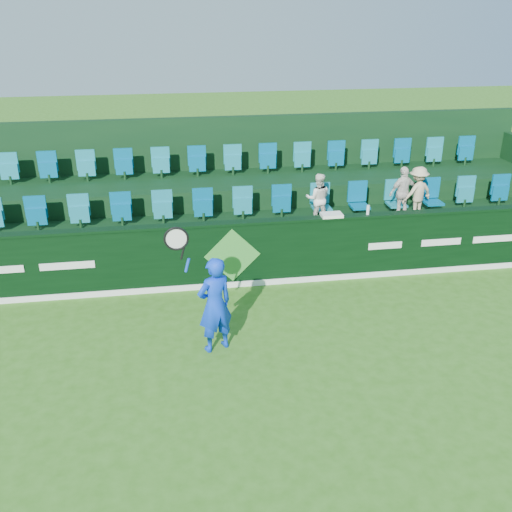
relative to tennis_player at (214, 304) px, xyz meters
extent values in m
plane|color=#336718|center=(0.53, -1.78, -0.83)|extent=(60.00, 60.00, 0.00)
cube|color=black|center=(0.53, 2.22, -0.18)|extent=(16.00, 0.20, 1.30)
cube|color=black|center=(0.53, 2.22, 0.49)|extent=(16.00, 0.24, 0.05)
cube|color=white|center=(0.53, 2.11, -0.77)|extent=(16.00, 0.02, 0.12)
cube|color=#388C33|center=(0.53, 2.11, -0.13)|extent=(1.10, 0.02, 1.10)
cube|color=white|center=(-3.77, 2.11, -0.13)|extent=(0.85, 0.01, 0.14)
cube|color=white|center=(-2.57, 2.11, -0.13)|extent=(1.00, 0.01, 0.14)
cube|color=white|center=(3.63, 2.11, -0.13)|extent=(0.70, 0.01, 0.14)
cube|color=white|center=(4.83, 2.11, -0.13)|extent=(0.85, 0.01, 0.14)
cube|color=white|center=(6.03, 2.11, -0.13)|extent=(1.00, 0.01, 0.14)
cube|color=black|center=(0.53, 3.32, -0.43)|extent=(16.00, 2.00, 0.80)
cube|color=black|center=(0.53, 5.22, -0.18)|extent=(16.00, 1.80, 1.30)
cube|color=black|center=(0.53, 6.22, 0.47)|extent=(16.00, 0.20, 2.60)
cube|color=teal|center=(0.53, 3.72, 0.27)|extent=(13.50, 0.50, 0.60)
cube|color=teal|center=(0.53, 5.52, 0.77)|extent=(13.50, 0.50, 0.60)
imported|color=#0D3AE1|center=(0.01, 0.00, -0.02)|extent=(0.70, 0.59, 1.63)
cylinder|color=#143FBF|center=(-0.39, -0.10, 0.75)|extent=(0.10, 0.04, 0.22)
cylinder|color=black|center=(-0.45, -0.10, 0.95)|extent=(0.08, 0.03, 0.20)
torus|color=black|center=(-0.53, -0.10, 1.19)|extent=(0.46, 0.04, 0.46)
cylinder|color=silver|center=(-0.53, -0.10, 1.19)|extent=(0.38, 0.01, 0.38)
imported|color=white|center=(2.53, 3.34, 0.51)|extent=(0.60, 0.50, 1.10)
imported|color=silver|center=(4.43, 3.34, 0.55)|extent=(0.73, 0.44, 1.17)
imported|color=#CAB98E|center=(4.77, 3.34, 0.54)|extent=(0.84, 0.63, 1.15)
cube|color=white|center=(2.51, 2.22, 0.55)|extent=(0.41, 0.27, 0.06)
cylinder|color=white|center=(3.25, 2.22, 0.61)|extent=(0.06, 0.06, 0.19)
camera|label=1|loc=(-0.56, -7.91, 4.40)|focal=40.00mm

